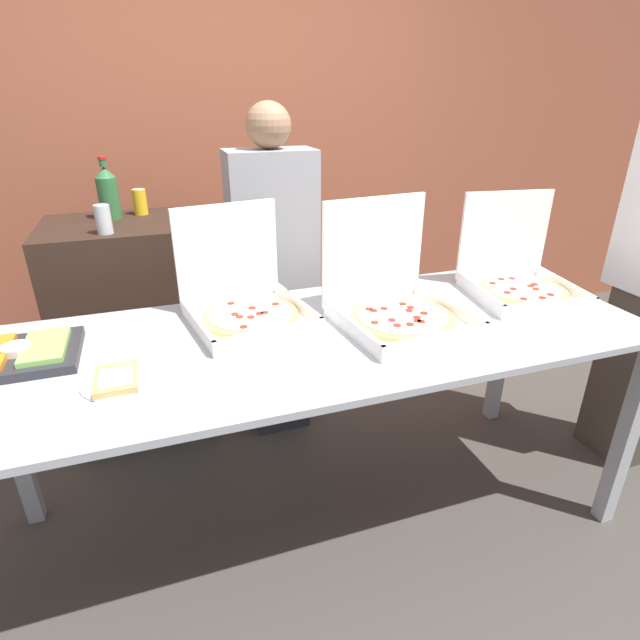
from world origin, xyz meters
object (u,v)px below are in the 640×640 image
object	(u,v)px
paper_plate_front_center	(116,380)
soda_can_colored	(140,202)
veggie_tray	(17,355)
pizza_box_far_left	(395,301)
pizza_box_near_right	(244,300)
pizza_box_far_right	(518,277)
person_guest_cap	(274,276)
soda_can_silver	(103,219)
soda_bottle	(108,192)

from	to	relation	value
paper_plate_front_center	soda_can_colored	bearing A→B (deg)	84.63
paper_plate_front_center	veggie_tray	world-z (taller)	veggie_tray
pizza_box_far_left	paper_plate_front_center	distance (m)	0.98
pizza_box_near_right	paper_plate_front_center	bearing A→B (deg)	-152.29
paper_plate_front_center	pizza_box_far_right	bearing A→B (deg)	8.07
person_guest_cap	paper_plate_front_center	bearing A→B (deg)	51.22
soda_can_silver	person_guest_cap	bearing A→B (deg)	-4.90
pizza_box_far_right	person_guest_cap	bearing A→B (deg)	153.15
pizza_box_near_right	veggie_tray	bearing A→B (deg)	177.53
pizza_box_far_left	person_guest_cap	world-z (taller)	person_guest_cap
veggie_tray	soda_bottle	size ratio (longest dim) A/B	1.28
pizza_box_near_right	paper_plate_front_center	xyz separation A→B (m)	(-0.45, -0.34, -0.06)
pizza_box_far_left	soda_bottle	distance (m)	1.48
soda_can_colored	pizza_box_far_left	bearing A→B (deg)	-52.68
pizza_box_far_right	paper_plate_front_center	bearing A→B (deg)	-163.59
veggie_tray	soda_can_silver	size ratio (longest dim) A/B	2.95
pizza_box_far_right	soda_can_colored	world-z (taller)	pizza_box_far_right
soda_can_silver	pizza_box_far_left	bearing A→B (deg)	-37.66
soda_bottle	soda_can_colored	size ratio (longest dim) A/B	2.31
pizza_box_far_left	pizza_box_far_right	bearing A→B (deg)	1.55
soda_can_colored	veggie_tray	bearing A→B (deg)	-112.41
veggie_tray	soda_can_colored	size ratio (longest dim) A/B	2.95
soda_can_colored	paper_plate_front_center	bearing A→B (deg)	-95.37
veggie_tray	soda_can_colored	xyz separation A→B (m)	(0.42, 1.01, 0.26)
soda_can_silver	soda_can_colored	distance (m)	0.37
soda_can_silver	person_guest_cap	size ratio (longest dim) A/B	0.08
pizza_box_far_right	soda_bottle	world-z (taller)	soda_bottle
person_guest_cap	pizza_box_far_right	bearing A→B (deg)	144.81
soda_bottle	soda_can_silver	bearing A→B (deg)	-93.16
pizza_box_near_right	soda_bottle	world-z (taller)	soda_bottle
pizza_box_far_left	soda_can_colored	bearing A→B (deg)	121.37
soda_bottle	soda_can_colored	world-z (taller)	soda_bottle
person_guest_cap	veggie_tray	bearing A→B (deg)	31.66
soda_can_silver	soda_bottle	bearing A→B (deg)	86.84
pizza_box_far_left	soda_can_silver	bearing A→B (deg)	136.39
pizza_box_far_right	paper_plate_front_center	xyz separation A→B (m)	(-1.58, -0.22, -0.06)
paper_plate_front_center	veggie_tray	bearing A→B (deg)	140.44
pizza_box_far_left	paper_plate_front_center	xyz separation A→B (m)	(-0.97, -0.14, -0.06)
pizza_box_far_left	soda_can_silver	world-z (taller)	pizza_box_far_left
pizza_box_far_right	paper_plate_front_center	distance (m)	1.60
pizza_box_near_right	person_guest_cap	size ratio (longest dim) A/B	0.30
soda_bottle	person_guest_cap	size ratio (longest dim) A/B	0.18
paper_plate_front_center	person_guest_cap	distance (m)	1.10
pizza_box_far_left	pizza_box_near_right	bearing A→B (deg)	153.65
veggie_tray	person_guest_cap	size ratio (longest dim) A/B	0.23
paper_plate_front_center	soda_can_colored	size ratio (longest dim) A/B	1.62
pizza_box_near_right	person_guest_cap	world-z (taller)	person_guest_cap
soda_can_silver	soda_can_colored	bearing A→B (deg)	66.01
soda_bottle	pizza_box_near_right	bearing A→B (deg)	-62.01
paper_plate_front_center	person_guest_cap	bearing A→B (deg)	51.22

